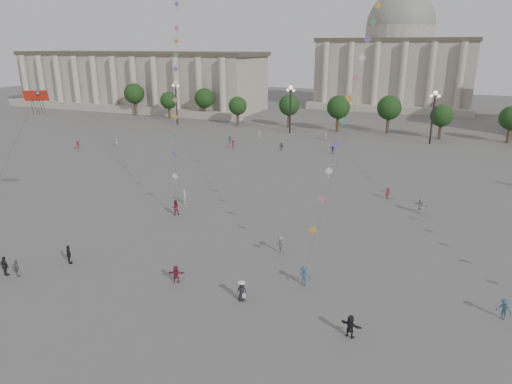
% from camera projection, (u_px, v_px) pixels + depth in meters
% --- Properties ---
extents(ground, '(360.00, 360.00, 0.00)m').
position_uv_depth(ground, '(177.00, 292.00, 36.96)').
color(ground, '#504D4B').
rests_on(ground, ground).
extents(hall_west, '(84.00, 26.22, 17.20)m').
position_uv_depth(hall_west, '(137.00, 80.00, 144.74)').
color(hall_west, '#AAA18F').
rests_on(hall_west, ground).
extents(hall_central, '(48.30, 34.30, 35.50)m').
position_uv_depth(hall_central, '(397.00, 61.00, 145.40)').
color(hall_central, '#AAA18F').
rests_on(hall_central, ground).
extents(tree_row, '(137.12, 5.12, 8.00)m').
position_uv_depth(tree_row, '(364.00, 109.00, 103.40)').
color(tree_row, '#3C291E').
rests_on(tree_row, ground).
extents(lamp_post_far_west, '(2.00, 0.90, 10.65)m').
position_uv_depth(lamp_post_far_west, '(176.00, 95.00, 112.85)').
color(lamp_post_far_west, '#262628').
rests_on(lamp_post_far_west, ground).
extents(lamp_post_mid_west, '(2.00, 0.90, 10.65)m').
position_uv_depth(lamp_post_mid_west, '(290.00, 100.00, 101.49)').
color(lamp_post_mid_west, '#262628').
rests_on(lamp_post_mid_west, ground).
extents(lamp_post_mid_east, '(2.00, 0.90, 10.65)m').
position_uv_depth(lamp_post_mid_east, '(434.00, 107.00, 90.13)').
color(lamp_post_mid_east, '#262628').
rests_on(lamp_post_mid_east, ground).
extents(person_crowd_0, '(1.12, 0.83, 1.77)m').
position_uv_depth(person_crowd_0, '(333.00, 149.00, 83.82)').
color(person_crowd_0, navy).
rests_on(person_crowd_0, ground).
extents(person_crowd_1, '(0.82, 0.92, 1.56)m').
position_uv_depth(person_crowd_1, '(117.00, 142.00, 90.08)').
color(person_crowd_1, silver).
rests_on(person_crowd_1, ground).
extents(person_crowd_2, '(1.23, 1.18, 1.69)m').
position_uv_depth(person_crowd_2, '(78.00, 145.00, 87.17)').
color(person_crowd_2, maroon).
rests_on(person_crowd_2, ground).
extents(person_crowd_3, '(1.61, 0.84, 1.66)m').
position_uv_depth(person_crowd_3, '(350.00, 326.00, 31.11)').
color(person_crowd_3, black).
rests_on(person_crowd_3, ground).
extents(person_crowd_4, '(1.42, 1.82, 1.93)m').
position_uv_depth(person_crowd_4, '(326.00, 136.00, 95.74)').
color(person_crowd_4, silver).
rests_on(person_crowd_4, ground).
extents(person_crowd_6, '(1.30, 1.13, 1.75)m').
position_uv_depth(person_crowd_6, '(280.00, 245.00, 43.74)').
color(person_crowd_6, slate).
rests_on(person_crowd_6, ground).
extents(person_crowd_7, '(1.83, 1.21, 1.89)m').
position_uv_depth(person_crowd_7, '(421.00, 205.00, 54.18)').
color(person_crowd_7, '#B4B5B1').
rests_on(person_crowd_7, ground).
extents(person_crowd_8, '(0.98, 1.10, 1.48)m').
position_uv_depth(person_crowd_8, '(388.00, 193.00, 59.26)').
color(person_crowd_8, maroon).
rests_on(person_crowd_8, ground).
extents(person_crowd_10, '(0.54, 0.64, 1.50)m').
position_uv_depth(person_crowd_10, '(260.00, 134.00, 98.43)').
color(person_crowd_10, silver).
rests_on(person_crowd_10, ground).
extents(person_crowd_12, '(1.48, 0.92, 1.52)m').
position_uv_depth(person_crowd_12, '(282.00, 146.00, 86.71)').
color(person_crowd_12, slate).
rests_on(person_crowd_12, ground).
extents(person_crowd_13, '(0.63, 0.73, 1.70)m').
position_uv_depth(person_crowd_13, '(185.00, 197.00, 57.59)').
color(person_crowd_13, beige).
rests_on(person_crowd_13, ground).
extents(person_crowd_14, '(1.19, 0.92, 1.62)m').
position_uv_depth(person_crowd_14, '(504.00, 309.00, 33.15)').
color(person_crowd_14, '#2E4D68').
rests_on(person_crowd_14, ground).
extents(person_crowd_16, '(1.02, 0.46, 1.71)m').
position_uv_depth(person_crowd_16, '(230.00, 139.00, 92.52)').
color(person_crowd_16, slate).
rests_on(person_crowd_16, ground).
extents(person_crowd_17, '(1.27, 1.34, 1.82)m').
position_uv_depth(person_crowd_17, '(233.00, 144.00, 87.90)').
color(person_crowd_17, maroon).
rests_on(person_crowd_17, ground).
extents(tourist_1, '(1.13, 0.92, 1.80)m').
position_uv_depth(tourist_1, '(69.00, 255.00, 41.59)').
color(tourist_1, black).
rests_on(tourist_1, ground).
extents(tourist_2, '(1.49, 0.92, 1.53)m').
position_uv_depth(tourist_2, '(176.00, 274.00, 38.33)').
color(tourist_2, maroon).
rests_on(tourist_2, ground).
extents(tourist_3, '(0.97, 0.82, 1.56)m').
position_uv_depth(tourist_3, '(17.00, 268.00, 39.30)').
color(tourist_3, '#5E5E63').
rests_on(tourist_3, ground).
extents(tourist_4, '(1.10, 0.55, 1.81)m').
position_uv_depth(tourist_4, '(5.00, 266.00, 39.42)').
color(tourist_4, '#232227').
rests_on(tourist_4, ground).
extents(kite_flyer_0, '(1.13, 1.10, 1.84)m').
position_uv_depth(kite_flyer_0, '(175.00, 207.00, 53.62)').
color(kite_flyer_0, maroon).
rests_on(kite_flyer_0, ground).
extents(kite_flyer_1, '(1.28, 1.01, 1.73)m').
position_uv_depth(kite_flyer_1, '(304.00, 276.00, 37.80)').
color(kite_flyer_1, '#2F4C6B').
rests_on(kite_flyer_1, ground).
extents(hat_person, '(0.86, 0.64, 1.69)m').
position_uv_depth(hat_person, '(242.00, 291.00, 35.55)').
color(hat_person, black).
rests_on(hat_person, ground).
extents(dragon_kite, '(3.64, 3.34, 14.82)m').
position_uv_depth(dragon_kite, '(37.00, 104.00, 43.29)').
color(dragon_kite, red).
rests_on(dragon_kite, ground).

